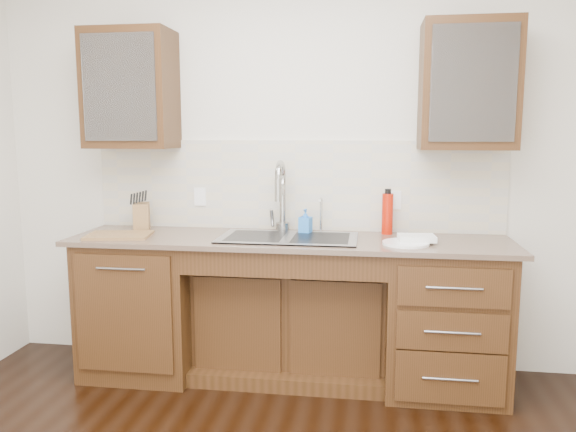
# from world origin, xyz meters

# --- Properties ---
(wall_back) EXTENTS (4.00, 0.10, 2.70)m
(wall_back) POSITION_xyz_m (0.00, 1.80, 1.35)
(wall_back) COLOR silver
(wall_back) RESTS_ON ground
(base_cabinet_left) EXTENTS (0.70, 0.62, 0.88)m
(base_cabinet_left) POSITION_xyz_m (-0.95, 1.44, 0.44)
(base_cabinet_left) COLOR #593014
(base_cabinet_left) RESTS_ON ground
(base_cabinet_center) EXTENTS (1.20, 0.44, 0.70)m
(base_cabinet_center) POSITION_xyz_m (0.00, 1.53, 0.35)
(base_cabinet_center) COLOR #593014
(base_cabinet_center) RESTS_ON ground
(base_cabinet_right) EXTENTS (0.70, 0.62, 0.88)m
(base_cabinet_right) POSITION_xyz_m (0.95, 1.44, 0.44)
(base_cabinet_right) COLOR #593014
(base_cabinet_right) RESTS_ON ground
(countertop) EXTENTS (2.70, 0.65, 0.03)m
(countertop) POSITION_xyz_m (0.00, 1.43, 0.90)
(countertop) COLOR #84705B
(countertop) RESTS_ON base_cabinet_left
(backsplash) EXTENTS (2.70, 0.02, 0.59)m
(backsplash) POSITION_xyz_m (0.00, 1.74, 1.21)
(backsplash) COLOR beige
(backsplash) RESTS_ON wall_back
(sink) EXTENTS (0.84, 0.46, 0.19)m
(sink) POSITION_xyz_m (0.00, 1.41, 0.83)
(sink) COLOR #9E9EA5
(sink) RESTS_ON countertop
(faucet) EXTENTS (0.04, 0.04, 0.40)m
(faucet) POSITION_xyz_m (-0.07, 1.64, 1.11)
(faucet) COLOR #999993
(faucet) RESTS_ON countertop
(filter_tap) EXTENTS (0.02, 0.02, 0.24)m
(filter_tap) POSITION_xyz_m (0.18, 1.65, 1.03)
(filter_tap) COLOR #999993
(filter_tap) RESTS_ON countertop
(upper_cabinet_left) EXTENTS (0.55, 0.34, 0.75)m
(upper_cabinet_left) POSITION_xyz_m (-1.05, 1.58, 1.83)
(upper_cabinet_left) COLOR #593014
(upper_cabinet_left) RESTS_ON wall_back
(upper_cabinet_right) EXTENTS (0.55, 0.34, 0.75)m
(upper_cabinet_right) POSITION_xyz_m (1.05, 1.58, 1.83)
(upper_cabinet_right) COLOR #593014
(upper_cabinet_right) RESTS_ON wall_back
(outlet_left) EXTENTS (0.08, 0.01, 0.12)m
(outlet_left) POSITION_xyz_m (-0.65, 1.73, 1.12)
(outlet_left) COLOR white
(outlet_left) RESTS_ON backsplash
(outlet_right) EXTENTS (0.08, 0.01, 0.12)m
(outlet_right) POSITION_xyz_m (0.65, 1.73, 1.12)
(outlet_right) COLOR white
(outlet_right) RESTS_ON backsplash
(soap_bottle) EXTENTS (0.09, 0.09, 0.16)m
(soap_bottle) POSITION_xyz_m (0.09, 1.58, 0.99)
(soap_bottle) COLOR blue
(soap_bottle) RESTS_ON countertop
(water_bottle) EXTENTS (0.07, 0.07, 0.26)m
(water_bottle) POSITION_xyz_m (0.60, 1.65, 1.04)
(water_bottle) COLOR #B61604
(water_bottle) RESTS_ON countertop
(plate) EXTENTS (0.35, 0.35, 0.01)m
(plate) POSITION_xyz_m (0.70, 1.32, 0.92)
(plate) COLOR white
(plate) RESTS_ON countertop
(dish_towel) EXTENTS (0.22, 0.17, 0.03)m
(dish_towel) POSITION_xyz_m (0.77, 1.37, 0.94)
(dish_towel) COLOR white
(dish_towel) RESTS_ON plate
(knife_block) EXTENTS (0.14, 0.18, 0.18)m
(knife_block) POSITION_xyz_m (-1.00, 1.56, 1.00)
(knife_block) COLOR #955B38
(knife_block) RESTS_ON countertop
(cutting_board) EXTENTS (0.42, 0.33, 0.02)m
(cutting_board) POSITION_xyz_m (-1.05, 1.32, 0.92)
(cutting_board) COLOR brown
(cutting_board) RESTS_ON countertop
(cup_left_a) EXTENTS (0.13, 0.13, 0.09)m
(cup_left_a) POSITION_xyz_m (-1.15, 1.58, 1.77)
(cup_left_a) COLOR white
(cup_left_a) RESTS_ON upper_cabinet_left
(cup_left_b) EXTENTS (0.11, 0.11, 0.09)m
(cup_left_b) POSITION_xyz_m (-0.89, 1.58, 1.77)
(cup_left_b) COLOR white
(cup_left_b) RESTS_ON upper_cabinet_left
(cup_right_a) EXTENTS (0.15, 0.15, 0.09)m
(cup_right_a) POSITION_xyz_m (0.95, 1.58, 1.77)
(cup_right_a) COLOR silver
(cup_right_a) RESTS_ON upper_cabinet_right
(cup_right_b) EXTENTS (0.12, 0.12, 0.09)m
(cup_right_b) POSITION_xyz_m (1.19, 1.58, 1.77)
(cup_right_b) COLOR white
(cup_right_b) RESTS_ON upper_cabinet_right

